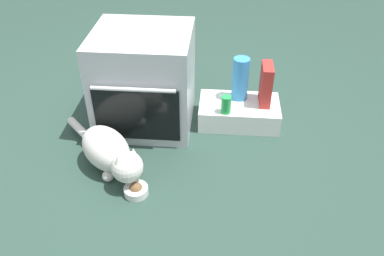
% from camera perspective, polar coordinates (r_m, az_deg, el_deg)
% --- Properties ---
extents(ground, '(8.00, 8.00, 0.00)m').
position_cam_1_polar(ground, '(2.52, -5.81, -4.33)').
color(ground, '#284238').
extents(oven, '(0.62, 0.63, 0.65)m').
position_cam_1_polar(oven, '(2.68, -6.77, 6.80)').
color(oven, '#B7BABF').
rests_on(oven, ground).
extents(pantry_cabinet, '(0.55, 0.33, 0.15)m').
position_cam_1_polar(pantry_cabinet, '(2.81, 6.65, 2.24)').
color(pantry_cabinet, white).
rests_on(pantry_cabinet, ground).
extents(food_bowl, '(0.14, 0.14, 0.08)m').
position_cam_1_polar(food_bowl, '(2.29, -7.94, -8.68)').
color(food_bowl, white).
rests_on(food_bowl, ground).
extents(cat, '(0.61, 0.62, 0.26)m').
position_cam_1_polar(cat, '(2.40, -11.60, -3.33)').
color(cat, silver).
rests_on(cat, ground).
extents(water_bottle, '(0.11, 0.11, 0.30)m').
position_cam_1_polar(water_bottle, '(2.75, 6.87, 6.94)').
color(water_bottle, '#388CD1').
rests_on(water_bottle, pantry_cabinet).
extents(cereal_box, '(0.07, 0.18, 0.28)m').
position_cam_1_polar(cereal_box, '(2.73, 10.43, 6.09)').
color(cereal_box, '#B72D28').
rests_on(cereal_box, pantry_cabinet).
extents(soda_can, '(0.07, 0.07, 0.12)m').
position_cam_1_polar(soda_can, '(2.63, 4.86, 3.33)').
color(soda_can, green).
rests_on(soda_can, pantry_cabinet).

